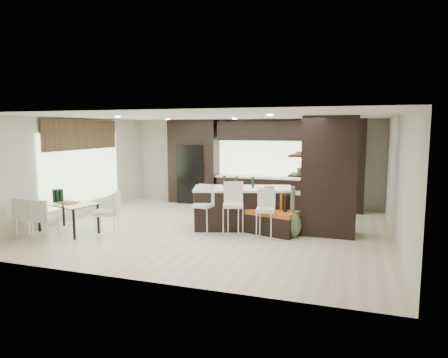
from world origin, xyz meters
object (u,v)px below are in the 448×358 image
(kitchen_island, at_px, (243,208))
(floor_vase, at_px, (292,212))
(dining_table, at_px, (68,218))
(chair_far, at_px, (29,220))
(chair_end, at_px, (107,216))
(chair_near, at_px, (46,221))
(stool_right, at_px, (265,219))
(stool_mid, at_px, (233,215))
(stool_left, at_px, (203,214))
(bench, at_px, (266,221))

(kitchen_island, bearing_deg, floor_vase, -38.44)
(dining_table, bearing_deg, chair_far, -107.92)
(chair_far, bearing_deg, floor_vase, 22.06)
(chair_far, relative_size, chair_end, 0.90)
(chair_near, bearing_deg, floor_vase, 17.44)
(floor_vase, height_order, chair_end, floor_vase)
(chair_near, bearing_deg, chair_far, 176.34)
(stool_right, relative_size, chair_far, 1.05)
(kitchen_island, xyz_separation_m, floor_vase, (1.27, -0.49, 0.08))
(stool_mid, distance_m, chair_near, 4.09)
(stool_left, xyz_separation_m, dining_table, (-3.03, -0.90, -0.11))
(stool_right, height_order, chair_end, chair_end)
(dining_table, height_order, chair_far, chair_far)
(chair_near, bearing_deg, stool_mid, 19.36)
(stool_right, xyz_separation_m, chair_end, (-3.43, -0.90, 0.02))
(stool_right, xyz_separation_m, dining_table, (-4.50, -0.90, -0.10))
(stool_mid, xyz_separation_m, chair_near, (-3.76, -1.60, -0.07))
(bench, bearing_deg, stool_left, -143.33)
(stool_mid, distance_m, stool_right, 0.74)
(bench, relative_size, chair_far, 1.70)
(chair_near, xyz_separation_m, chair_end, (1.06, 0.72, 0.05))
(stool_left, relative_size, stool_right, 1.02)
(chair_near, distance_m, chair_end, 1.28)
(floor_vase, bearing_deg, dining_table, -166.28)
(stool_mid, relative_size, dining_table, 0.68)
(floor_vase, relative_size, dining_table, 0.79)
(kitchen_island, xyz_separation_m, stool_left, (-0.73, -0.82, -0.04))
(bench, distance_m, chair_far, 5.30)
(dining_table, bearing_deg, stool_right, 25.72)
(stool_mid, xyz_separation_m, dining_table, (-3.76, -0.88, -0.14))
(kitchen_island, xyz_separation_m, stool_mid, (0.00, -0.83, -0.01))
(kitchen_island, relative_size, dining_table, 1.65)
(kitchen_island, xyz_separation_m, chair_end, (-2.70, -1.72, -0.03))
(floor_vase, bearing_deg, stool_mid, -164.83)
(stool_left, height_order, floor_vase, floor_vase)
(stool_left, xyz_separation_m, stool_right, (1.47, 0.00, -0.01))
(kitchen_island, relative_size, chair_near, 2.82)
(floor_vase, distance_m, dining_table, 5.18)
(kitchen_island, bearing_deg, stool_mid, -107.44)
(stool_left, relative_size, bench, 0.63)
(stool_right, xyz_separation_m, floor_vase, (0.54, 0.32, 0.13))
(kitchen_island, relative_size, stool_right, 2.68)
(chair_near, bearing_deg, bench, 22.07)
(bench, relative_size, chair_near, 1.70)
(floor_vase, height_order, chair_far, floor_vase)
(stool_right, bearing_deg, bench, 92.66)
(bench, relative_size, floor_vase, 1.25)
(stool_left, height_order, chair_far, stool_left)
(kitchen_island, height_order, floor_vase, floor_vase)
(floor_vase, bearing_deg, chair_near, -158.85)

